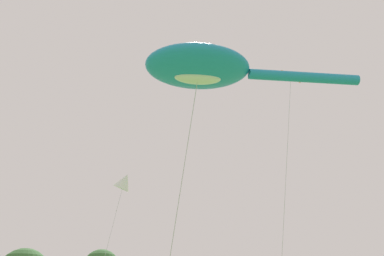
{
  "coord_description": "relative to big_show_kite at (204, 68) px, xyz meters",
  "views": [
    {
      "loc": [
        -8.52,
        0.26,
        1.81
      ],
      "look_at": [
        -0.45,
        8.94,
        7.53
      ],
      "focal_mm": 35.47,
      "sensor_mm": 36.0,
      "label": 1
    }
  ],
  "objects": [
    {
      "name": "big_show_kite",
      "position": [
        0.0,
        0.0,
        0.0
      ],
      "size": [
        8.82,
        7.26,
        12.19
      ],
      "rotation": [
        0.0,
        0.0,
        2.5
      ],
      "color": "#1E8CBF",
      "rests_on": "ground"
    },
    {
      "name": "small_kite_triangle_green",
      "position": [
        6.87,
        -0.17,
        1.96
      ],
      "size": [
        2.99,
        1.36,
        14.51
      ],
      "rotation": [
        0.0,
        0.0,
        -1.33
      ],
      "color": "orange",
      "rests_on": "ground"
    },
    {
      "name": "small_kite_box_yellow",
      "position": [
        3.23,
        10.84,
        -1.97
      ],
      "size": [
        4.44,
        4.08,
        10.26
      ],
      "rotation": [
        0.0,
        0.0,
        0.46
      ],
      "color": "white",
      "rests_on": "ground"
    }
  ]
}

